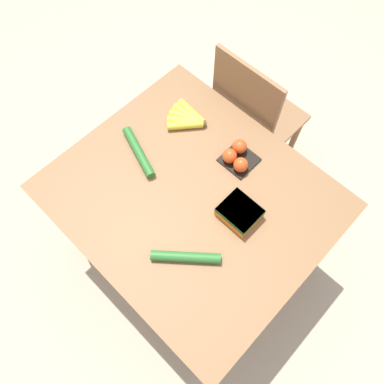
% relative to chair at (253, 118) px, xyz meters
% --- Properties ---
extents(ground_plane, '(12.00, 12.00, 0.00)m').
position_rel_chair_xyz_m(ground_plane, '(0.16, -0.64, -0.49)').
color(ground_plane, '#B7A88E').
extents(dining_table, '(1.12, 0.97, 0.72)m').
position_rel_chair_xyz_m(dining_table, '(0.16, -0.64, 0.13)').
color(dining_table, olive).
rests_on(dining_table, ground_plane).
extents(chair, '(0.42, 0.40, 0.96)m').
position_rel_chair_xyz_m(chair, '(0.00, 0.00, 0.00)').
color(chair, '#8E6642').
rests_on(chair, ground_plane).
extents(banana_bunch, '(0.18, 0.17, 0.04)m').
position_rel_chair_xyz_m(banana_bunch, '(-0.12, -0.38, 0.25)').
color(banana_bunch, brown).
rests_on(banana_bunch, dining_table).
extents(tomato_pack, '(0.14, 0.14, 0.07)m').
position_rel_chair_xyz_m(tomato_pack, '(0.18, -0.38, 0.27)').
color(tomato_pack, black).
rests_on(tomato_pack, dining_table).
extents(carrot_bag, '(0.15, 0.14, 0.06)m').
position_rel_chair_xyz_m(carrot_bag, '(0.36, -0.57, 0.26)').
color(carrot_bag, orange).
rests_on(carrot_bag, dining_table).
extents(cucumber_near, '(0.27, 0.12, 0.04)m').
position_rel_chair_xyz_m(cucumber_near, '(-0.15, -0.66, 0.25)').
color(cucumber_near, '#2D702D').
rests_on(cucumber_near, dining_table).
extents(cucumber_far, '(0.23, 0.21, 0.04)m').
position_rel_chair_xyz_m(cucumber_far, '(0.33, -0.86, 0.25)').
color(cucumber_far, '#2D702D').
rests_on(cucumber_far, dining_table).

